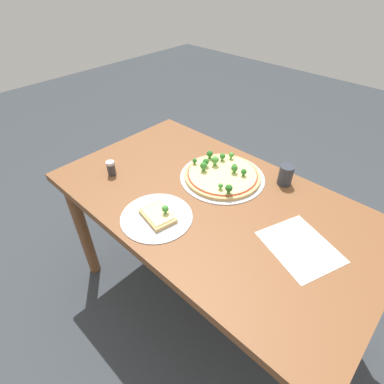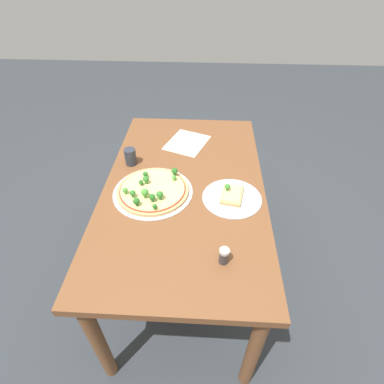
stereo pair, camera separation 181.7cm
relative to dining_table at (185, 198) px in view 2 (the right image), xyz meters
name	(u,v)px [view 2 (the right image)]	position (x,y,z in m)	size (l,w,h in m)	color
ground_plane	(186,269)	(0.00, 0.00, -0.62)	(8.00, 8.00, 0.00)	#33383D
dining_table	(185,198)	(0.00, 0.00, 0.00)	(1.34, 0.78, 0.71)	brown
pizza_tray_whole	(153,190)	(-0.07, 0.14, 0.11)	(0.38, 0.38, 0.07)	#B7B7BC
pizza_tray_slice	(232,196)	(-0.08, -0.23, 0.10)	(0.28, 0.28, 0.06)	#B7B7BC
drinking_cup	(131,157)	(0.16, 0.29, 0.14)	(0.06, 0.06, 0.09)	#2D333D
condiment_shaker	(224,256)	(-0.44, -0.18, 0.13)	(0.04, 0.04, 0.07)	#333338
paper_menu	(187,143)	(0.38, 0.01, 0.09)	(0.25, 0.21, 0.00)	white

